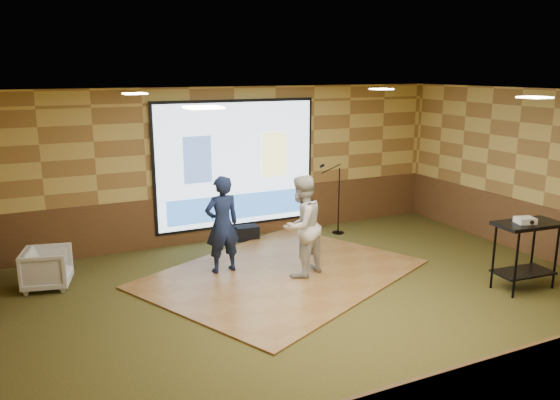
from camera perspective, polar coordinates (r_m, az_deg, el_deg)
name	(u,v)px	position (r m, az deg, el deg)	size (l,w,h in m)	color
ground	(322,300)	(8.21, 4.42, -10.40)	(9.00, 9.00, 0.00)	#2D3418
room_shell	(325,160)	(7.60, 4.70, 4.19)	(9.04, 7.04, 3.02)	tan
wainscot_back	(237,214)	(11.03, -4.54, -1.48)	(9.00, 0.04, 0.95)	#53321B
wainscot_front	(516,396)	(5.60, 23.44, -18.24)	(9.00, 0.04, 0.95)	#53321B
wainscot_right	(539,232)	(10.88, 25.45, -3.00)	(0.04, 7.00, 0.95)	#53321B
projector_screen	(237,166)	(10.78, -4.56, 3.61)	(3.32, 0.06, 2.52)	black
downlight_nw	(135,94)	(8.44, -14.94, 10.69)	(0.32, 0.32, 0.02)	#FAE2BB
downlight_ne	(381,89)	(10.22, 10.55, 11.33)	(0.32, 0.32, 0.02)	#FAE2BB
downlight_sw	(203,108)	(5.24, -8.01, 9.55)	(0.32, 0.32, 0.02)	#FAE2BB
downlight_se	(535,97)	(7.79, 25.06, 9.69)	(0.32, 0.32, 0.02)	#FAE2BB
dance_floor	(282,274)	(9.14, 0.22, -7.70)	(4.23, 3.22, 0.03)	olive
player_left	(222,224)	(9.00, -6.07, -2.55)	(0.59, 0.39, 1.62)	#151F42
player_right	(302,226)	(8.80, 2.26, -2.74)	(0.81, 0.63, 1.66)	beige
av_table	(526,241)	(9.15, 24.35, -3.95)	(1.01, 0.53, 1.06)	black
projector	(525,220)	(8.99, 24.24, -1.95)	(0.27, 0.22, 0.09)	silver
mic_stand	(336,210)	(11.27, 5.89, -1.09)	(0.58, 0.24, 1.48)	black
banquet_chair	(47,268)	(9.25, -23.15, -6.57)	(0.68, 0.70, 0.63)	gray
duffel_bag	(247,233)	(10.93, -3.47, -3.43)	(0.45, 0.30, 0.28)	black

